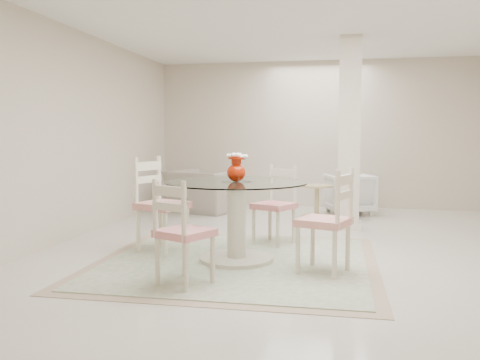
% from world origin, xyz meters
% --- Properties ---
extents(ground, '(7.00, 7.00, 0.00)m').
position_xyz_m(ground, '(0.00, 0.00, 0.00)').
color(ground, beige).
rests_on(ground, ground).
extents(room_shell, '(6.02, 7.02, 2.71)m').
position_xyz_m(room_shell, '(0.00, 0.00, 1.86)').
color(room_shell, beige).
rests_on(room_shell, ground).
extents(column, '(0.30, 0.30, 2.70)m').
position_xyz_m(column, '(0.50, 1.30, 1.35)').
color(column, beige).
rests_on(column, ground).
extents(area_rug, '(2.91, 2.91, 0.02)m').
position_xyz_m(area_rug, '(-0.68, -0.89, 0.01)').
color(area_rug, tan).
rests_on(area_rug, ground).
extents(dining_table, '(1.47, 1.47, 0.85)m').
position_xyz_m(dining_table, '(-0.68, -0.89, 0.43)').
color(dining_table, beige).
rests_on(dining_table, ground).
extents(red_vase, '(0.23, 0.20, 0.30)m').
position_xyz_m(red_vase, '(-0.68, -0.89, 0.99)').
color(red_vase, '#AD1E05').
rests_on(red_vase, dining_table).
extents(dining_chair_east, '(0.57, 0.57, 1.12)m').
position_xyz_m(dining_chair_east, '(0.29, -1.19, 0.59)').
color(dining_chair_east, '#F1E2C6').
rests_on(dining_chair_east, ground).
extents(dining_chair_north, '(0.57, 0.57, 1.07)m').
position_xyz_m(dining_chair_north, '(-0.37, 0.08, 0.56)').
color(dining_chair_north, beige).
rests_on(dining_chair_north, ground).
extents(dining_chair_west, '(0.62, 0.62, 1.20)m').
position_xyz_m(dining_chair_west, '(-1.66, -0.58, 0.63)').
color(dining_chair_west, '#F3E9C8').
rests_on(dining_chair_west, ground).
extents(dining_chair_south, '(0.56, 0.56, 1.05)m').
position_xyz_m(dining_chair_south, '(-0.99, -1.86, 0.55)').
color(dining_chair_south, beige).
rests_on(dining_chair_south, ground).
extents(recliner_taupe, '(1.37, 1.29, 0.72)m').
position_xyz_m(recliner_taupe, '(-1.95, 2.50, 0.36)').
color(recliner_taupe, gray).
rests_on(recliner_taupe, ground).
extents(armchair_white, '(0.92, 0.94, 0.69)m').
position_xyz_m(armchair_white, '(0.55, 2.73, 0.34)').
color(armchair_white, white).
rests_on(armchair_white, ground).
extents(side_table, '(0.51, 0.51, 0.53)m').
position_xyz_m(side_table, '(0.02, 2.18, 0.25)').
color(side_table, tan).
rests_on(side_table, ground).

